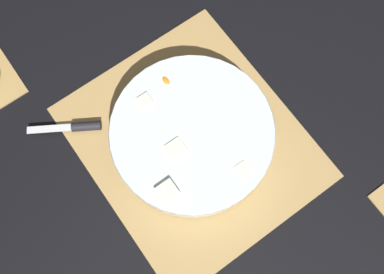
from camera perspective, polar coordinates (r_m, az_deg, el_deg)
ground_plane at (r=0.86m, az=-0.00°, el=-0.67°), size 6.00×6.00×0.00m
bamboo_mat_center at (r=0.86m, az=-0.00°, el=-0.61°), size 0.44×0.38×0.01m
fruit_salad_bowl at (r=0.81m, az=-0.05°, el=0.22°), size 0.30×0.30×0.08m
paring_knife at (r=0.88m, az=-13.74°, el=1.31°), size 0.09×0.13×0.02m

